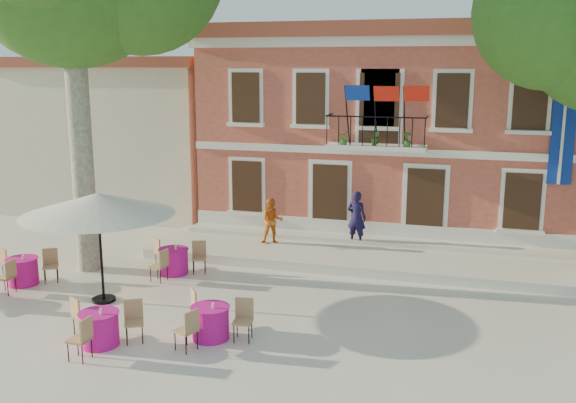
{
  "coord_description": "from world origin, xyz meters",
  "views": [
    {
      "loc": [
        4.97,
        -15.04,
        6.13
      ],
      "look_at": [
        -0.38,
        3.5,
        1.98
      ],
      "focal_mm": 40.0,
      "sensor_mm": 36.0,
      "label": 1
    }
  ],
  "objects_px": {
    "pedestrian_orange": "(272,221)",
    "cafe_table_1": "(99,327)",
    "cafe_table_3": "(174,260)",
    "patio_umbrella": "(98,204)",
    "cafe_table_4": "(210,321)",
    "cafe_table_0": "(22,270)",
    "pedestrian_navy": "(357,218)"
  },
  "relations": [
    {
      "from": "patio_umbrella",
      "to": "cafe_table_1",
      "type": "distance_m",
      "value": 3.56
    },
    {
      "from": "patio_umbrella",
      "to": "cafe_table_3",
      "type": "bearing_deg",
      "value": 73.05
    },
    {
      "from": "patio_umbrella",
      "to": "cafe_table_3",
      "type": "distance_m",
      "value": 3.47
    },
    {
      "from": "patio_umbrella",
      "to": "pedestrian_navy",
      "type": "distance_m",
      "value": 8.51
    },
    {
      "from": "pedestrian_orange",
      "to": "cafe_table_1",
      "type": "xyz_separation_m",
      "value": [
        -1.51,
        -7.95,
        -0.63
      ]
    },
    {
      "from": "pedestrian_navy",
      "to": "cafe_table_3",
      "type": "relative_size",
      "value": 0.96
    },
    {
      "from": "patio_umbrella",
      "to": "cafe_table_4",
      "type": "xyz_separation_m",
      "value": [
        3.65,
        -1.42,
        -2.18
      ]
    },
    {
      "from": "pedestrian_orange",
      "to": "cafe_table_1",
      "type": "distance_m",
      "value": 8.12
    },
    {
      "from": "cafe_table_0",
      "to": "cafe_table_1",
      "type": "distance_m",
      "value": 5.23
    },
    {
      "from": "cafe_table_3",
      "to": "cafe_table_4",
      "type": "distance_m",
      "value": 4.92
    },
    {
      "from": "pedestrian_navy",
      "to": "cafe_table_0",
      "type": "relative_size",
      "value": 0.95
    },
    {
      "from": "pedestrian_navy",
      "to": "cafe_table_0",
      "type": "distance_m",
      "value": 10.29
    },
    {
      "from": "pedestrian_orange",
      "to": "cafe_table_4",
      "type": "height_order",
      "value": "pedestrian_orange"
    },
    {
      "from": "cafe_table_1",
      "to": "cafe_table_3",
      "type": "relative_size",
      "value": 1.01
    },
    {
      "from": "pedestrian_navy",
      "to": "cafe_table_4",
      "type": "bearing_deg",
      "value": 87.32
    },
    {
      "from": "patio_umbrella",
      "to": "cafe_table_0",
      "type": "xyz_separation_m",
      "value": [
        -2.9,
        0.51,
        -2.18
      ]
    },
    {
      "from": "patio_umbrella",
      "to": "cafe_table_4",
      "type": "distance_m",
      "value": 4.48
    },
    {
      "from": "pedestrian_orange",
      "to": "patio_umbrella",
      "type": "bearing_deg",
      "value": -137.04
    },
    {
      "from": "pedestrian_navy",
      "to": "cafe_table_0",
      "type": "height_order",
      "value": "pedestrian_navy"
    },
    {
      "from": "cafe_table_3",
      "to": "pedestrian_navy",
      "type": "bearing_deg",
      "value": 37.15
    },
    {
      "from": "cafe_table_0",
      "to": "pedestrian_orange",
      "type": "bearing_deg",
      "value": 40.65
    },
    {
      "from": "pedestrian_navy",
      "to": "cafe_table_1",
      "type": "bearing_deg",
      "value": 75.89
    },
    {
      "from": "pedestrian_orange",
      "to": "cafe_table_1",
      "type": "relative_size",
      "value": 0.81
    },
    {
      "from": "pedestrian_orange",
      "to": "cafe_table_0",
      "type": "xyz_separation_m",
      "value": [
        -5.83,
        -5.01,
        -0.63
      ]
    },
    {
      "from": "cafe_table_0",
      "to": "cafe_table_4",
      "type": "distance_m",
      "value": 6.83
    },
    {
      "from": "pedestrian_orange",
      "to": "cafe_table_3",
      "type": "distance_m",
      "value": 3.7
    },
    {
      "from": "cafe_table_4",
      "to": "cafe_table_3",
      "type": "bearing_deg",
      "value": 125.57
    },
    {
      "from": "cafe_table_3",
      "to": "cafe_table_4",
      "type": "height_order",
      "value": "same"
    },
    {
      "from": "patio_umbrella",
      "to": "pedestrian_navy",
      "type": "bearing_deg",
      "value": 48.0
    },
    {
      "from": "cafe_table_3",
      "to": "cafe_table_4",
      "type": "bearing_deg",
      "value": -54.43
    },
    {
      "from": "patio_umbrella",
      "to": "pedestrian_navy",
      "type": "height_order",
      "value": "patio_umbrella"
    },
    {
      "from": "cafe_table_4",
      "to": "cafe_table_0",
      "type": "bearing_deg",
      "value": 163.52
    }
  ]
}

